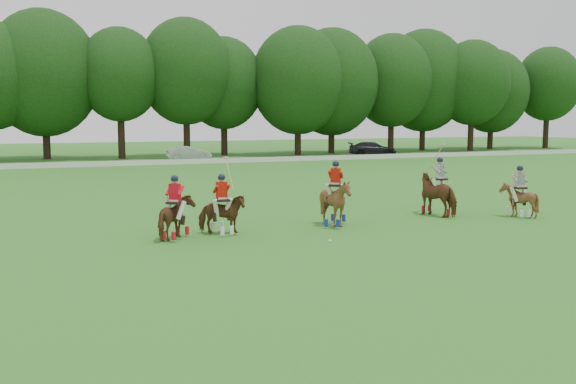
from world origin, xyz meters
name	(u,v)px	position (x,y,z in m)	size (l,w,h in m)	color
ground	(339,252)	(0.00, 0.00, 0.00)	(180.00, 180.00, 0.00)	#307120
tree_line	(123,75)	(0.26, 48.05, 8.23)	(117.98, 14.32, 14.75)	black
boundary_rail	(139,163)	(0.00, 38.00, 0.22)	(120.00, 0.10, 0.44)	white
car_mid	(189,153)	(5.43, 42.50, 0.68)	(1.44, 4.12, 1.36)	#AAA9AF
car_right	(372,149)	(25.36, 42.50, 0.74)	(2.06, 5.07, 1.47)	black
polo_red_a	(175,217)	(-4.23, 3.92, 0.78)	(1.69, 1.85, 2.19)	#522F16
polo_red_b	(222,213)	(-2.51, 4.21, 0.75)	(1.47, 1.27, 2.69)	#522F16
polo_red_c	(335,202)	(1.97, 4.22, 0.92)	(2.16, 2.19, 2.49)	#522F16
polo_stripe_a	(439,194)	(7.21, 4.98, 0.91)	(1.54, 2.29, 3.00)	#522F16
polo_stripe_b	(519,199)	(10.02, 3.37, 0.76)	(1.36, 1.48, 2.15)	#522F16
polo_ball	(330,241)	(0.42, 1.49, 0.04)	(0.09, 0.09, 0.09)	white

